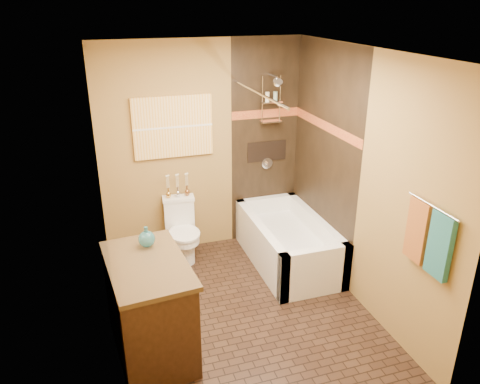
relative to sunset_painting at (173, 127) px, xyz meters
name	(u,v)px	position (x,y,z in m)	size (l,w,h in m)	color
floor	(243,312)	(0.34, -1.48, -1.55)	(3.00, 3.00, 0.00)	black
wall_left	(104,215)	(-0.86, -1.48, -0.30)	(0.02, 3.00, 2.50)	olive
wall_right	(361,182)	(1.54, -1.48, -0.30)	(0.02, 3.00, 2.50)	olive
wall_back	(203,149)	(0.34, 0.02, -0.30)	(2.40, 0.02, 2.50)	olive
wall_front	(320,289)	(0.34, -2.98, -0.30)	(2.40, 0.02, 2.50)	olive
ceiling	(243,51)	(0.34, -1.48, 0.95)	(3.00, 3.00, 0.00)	silver
alcove_tile_back	(265,143)	(1.12, 0.01, -0.30)	(0.85, 0.01, 2.50)	black
alcove_tile_right	(324,158)	(1.53, -0.73, -0.30)	(0.01, 1.50, 2.50)	black
mosaic_band_back	(266,114)	(1.12, 0.00, 0.07)	(0.85, 0.01, 0.10)	maroon
mosaic_band_right	(325,126)	(1.52, -0.73, 0.07)	(0.01, 1.50, 0.10)	maroon
alcove_niche	(267,151)	(1.14, 0.01, -0.40)	(0.50, 0.01, 0.25)	black
shower_fixtures	(271,111)	(1.14, -0.10, 0.12)	(0.24, 0.33, 1.16)	silver
curtain_rod	(258,93)	(0.74, -0.73, 0.47)	(0.03, 0.03, 1.55)	silver
towel_bar	(433,206)	(1.49, -2.53, -0.10)	(0.02, 0.02, 0.55)	silver
towel_teal	(440,246)	(1.50, -2.66, -0.37)	(0.05, 0.22, 0.52)	#1D6062
towel_rust	(418,231)	(1.50, -2.40, -0.37)	(0.05, 0.22, 0.52)	#95551B
sunset_painting	(173,127)	(0.00, 0.00, 0.00)	(0.90, 0.04, 0.70)	gold
vanity_mirror	(104,199)	(-0.85, -1.75, -0.05)	(0.01, 1.00, 0.90)	white
bathtub	(288,245)	(1.14, -0.73, -1.33)	(0.80, 1.50, 0.55)	white
toilet	(182,230)	(0.00, -0.25, -1.18)	(0.38, 0.56, 0.73)	white
vanity	(150,308)	(-0.58, -1.75, -1.10)	(0.71, 1.07, 0.90)	black
teal_bottle	(146,237)	(-0.53, -1.48, -0.56)	(0.15, 0.15, 0.23)	#236469
bud_vases	(177,185)	(0.00, -0.09, -0.67)	(0.28, 0.06, 0.28)	gold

